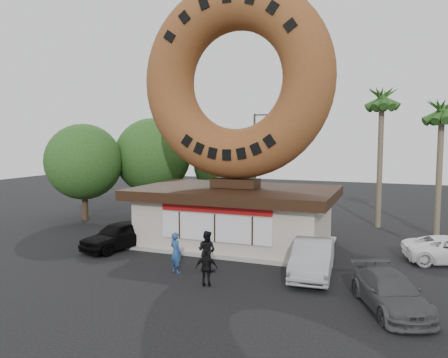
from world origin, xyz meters
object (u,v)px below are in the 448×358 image
car_black (119,235)px  donut_shop (235,214)px  street_lamp (256,158)px  person_right (207,268)px  person_center (207,251)px  car_grey (390,292)px  giant_donut (236,80)px  car_silver (313,258)px  person_left (176,253)px

car_black → donut_shop: bearing=45.6°
street_lamp → person_right: bearing=-79.5°
car_black → person_right: bearing=-13.7°
person_center → car_black: person_center is taller
car_black → car_grey: car_black is taller
giant_donut → person_center: giant_donut is taller
car_silver → car_grey: bearing=-46.1°
donut_shop → car_black: bearing=-149.7°
person_center → car_grey: (7.94, -1.84, -0.29)m
person_left → car_black: size_ratio=0.42×
person_right → car_black: 7.95m
street_lamp → car_silver: street_lamp is taller
person_left → car_silver: 6.14m
person_right → person_center: bearing=-79.9°
giant_donut → car_black: 10.76m
giant_donut → car_silver: (5.14, -4.16, -8.52)m
street_lamp → person_center: street_lamp is taller
person_left → person_right: (2.04, -1.17, -0.15)m
giant_donut → donut_shop: bearing=-90.0°
street_lamp → person_left: bearing=-85.9°
donut_shop → street_lamp: bearing=100.5°
donut_shop → street_lamp: size_ratio=1.40×
person_center → car_black: bearing=-9.0°
car_black → person_center: bearing=-1.9°
person_right → donut_shop: bearing=-92.9°
giant_donut → person_left: 10.32m
person_right → giant_donut: bearing=-92.9°
giant_donut → car_black: (-5.64, -3.32, -8.54)m
person_left → person_right: 2.36m
person_right → car_silver: car_silver is taller
person_center → car_silver: size_ratio=0.39×
giant_donut → street_lamp: size_ratio=1.38×
car_silver → giant_donut: bearing=136.4°
person_center → person_right: 2.15m
person_center → person_right: bearing=121.6°
giant_donut → street_lamp: bearing=100.5°
car_silver → car_grey: 4.36m
person_left → car_silver: person_left is taller
street_lamp → car_black: street_lamp is taller
person_left → car_silver: (5.86, 1.83, -0.14)m
street_lamp → person_center: (2.32, -15.20, -3.55)m
street_lamp → car_grey: (10.26, -17.04, -3.84)m
person_right → car_silver: bearing=-155.2°
donut_shop → giant_donut: size_ratio=1.02×
street_lamp → person_left: (1.14, -15.99, -3.55)m
street_lamp → person_right: (3.17, -17.17, -3.70)m
donut_shop → person_right: bearing=-79.6°
giant_donut → person_right: giant_donut is taller
giant_donut → person_center: 9.87m
street_lamp → person_left: street_lamp is taller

